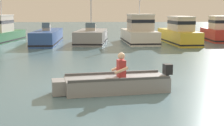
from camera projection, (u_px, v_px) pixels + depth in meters
name	position (u px, v px, depth m)	size (l,w,h in m)	color
ground_plane	(111.00, 86.00, 10.66)	(120.00, 120.00, 0.00)	slate
wooden_dock	(217.00, 33.00, 28.95)	(15.06, 1.64, 1.07)	brown
rowboat_with_person	(114.00, 83.00, 9.88)	(3.72, 1.67, 1.19)	gray
moored_boat_green	(2.00, 32.00, 25.31)	(2.22, 6.05, 4.14)	#287042
moored_boat_blue	(48.00, 37.00, 24.16)	(1.73, 6.77, 1.58)	#2D519E
moored_boat_grey	(91.00, 37.00, 24.33)	(2.49, 5.40, 4.58)	gray
moored_boat_white	(139.00, 32.00, 24.50)	(2.52, 5.60, 3.84)	white
moored_boat_yellow	(179.00, 33.00, 24.16)	(2.06, 6.47, 2.03)	gold
moored_boat_red	(220.00, 32.00, 26.09)	(2.33, 4.62, 2.02)	#B72D28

